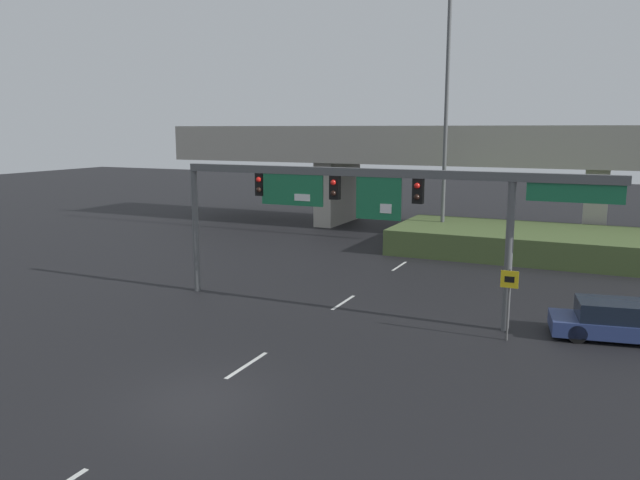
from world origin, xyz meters
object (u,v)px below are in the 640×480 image
Objects in this scene: highway_light_pole_near at (447,98)px; signal_gantry at (363,195)px; speed_limit_sign at (509,294)px; parked_sedan_near_right at (614,321)px.

signal_gantry is at bearing -87.71° from highway_light_pole_near.
signal_gantry is at bearing 169.38° from speed_limit_sign.
parked_sedan_near_right is (9.85, -15.19, -8.50)m from highway_light_pole_near.
highway_light_pole_near reaches higher than parked_sedan_near_right.
signal_gantry is 1.00× the size of highway_light_pole_near.
highway_light_pole_near is (-6.47, 16.98, 7.47)m from speed_limit_sign.
speed_limit_sign is at bearing -10.62° from signal_gantry.
highway_light_pole_near reaches higher than signal_gantry.
speed_limit_sign is 3.96m from parked_sedan_near_right.
signal_gantry reaches higher than parked_sedan_near_right.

